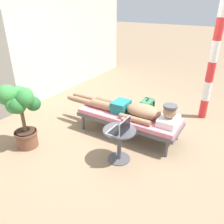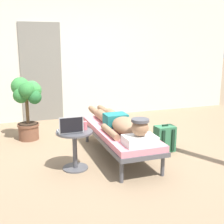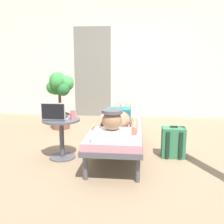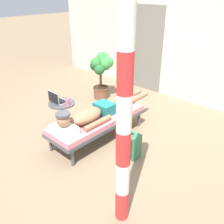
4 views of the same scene
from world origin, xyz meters
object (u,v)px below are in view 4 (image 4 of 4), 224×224
Objects in this scene: potted_plant at (101,70)px; porch_post at (124,113)px; lounge_chair at (98,120)px; side_table at (62,111)px; person_reclining at (96,112)px; laptop at (57,100)px; drink_glass at (68,102)px; backpack at (130,145)px.

porch_post is at bearing -41.11° from potted_plant.
side_table is (-0.71, -0.22, 0.01)m from lounge_chair.
lounge_chair is at bearing 17.02° from side_table.
laptop is (-0.77, -0.23, 0.06)m from person_reclining.
laptop is (-0.06, -0.05, 0.23)m from side_table.
drink_glass is 0.10× the size of potted_plant.
person_reclining is at bearing 16.77° from laptop.
laptop is 2.42m from porch_post.
drink_glass reaches higher than lounge_chair.
potted_plant reaches higher than side_table.
lounge_chair is 16.22× the size of drink_glass.
lounge_chair is 0.75m from side_table.
laptop is 0.73× the size of backpack.
person_reclining reaches higher than backpack.
backpack reaches higher than lounge_chair.
drink_glass is 2.26m from porch_post.
laptop is at bearing -139.48° from side_table.
lounge_chair is at bearing 178.17° from backpack.
person_reclining is at bearing -90.00° from lounge_chair.
porch_post is at bearing -20.11° from side_table.
lounge_chair is at bearing -46.85° from potted_plant.
side_table reaches higher than lounge_chair.
laptop is at bearing -160.78° from lounge_chair.
person_reclining is 0.81m from backpack.
porch_post is at bearing -35.29° from lounge_chair.
person_reclining is (-0.00, -0.04, 0.17)m from lounge_chair.
backpack is 0.16× the size of porch_post.
side_table is at bearing -162.98° from lounge_chair.
laptop is 0.11× the size of porch_post.
backpack is (0.74, 0.01, -0.32)m from person_reclining.
potted_plant reaches higher than drink_glass.
backpack is at bearing 1.01° from person_reclining.
drink_glass is (-0.56, -0.16, 0.06)m from person_reclining.
person_reclining is 19.42× the size of drink_glass.
backpack is at bearing 7.65° from side_table.
side_table is 0.24m from laptop.
person_reclining is 2.03× the size of potted_plant.
porch_post reaches higher than backpack.
laptop is 1.61m from potted_plant.
porch_post is (1.41, -0.96, 0.83)m from person_reclining.
backpack is 1.65m from porch_post.
drink_glass is 1.37m from backpack.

